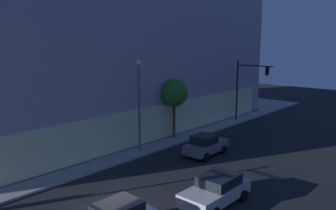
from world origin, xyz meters
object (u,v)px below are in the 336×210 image
object	(u,v)px
modern_building	(97,39)
street_lamp_sidewalk	(139,94)
traffic_light_far_corner	(247,82)
car_silver	(216,190)
sidewalk_tree	(174,93)
car_grey	(206,145)

from	to	relation	value
modern_building	street_lamp_sidewalk	bearing A→B (deg)	-112.29
traffic_light_far_corner	car_silver	bearing A→B (deg)	-155.37
modern_building	street_lamp_sidewalk	size ratio (longest dim) A/B	4.91
traffic_light_far_corner	street_lamp_sidewalk	bearing A→B (deg)	175.80
sidewalk_tree	car_grey	xyz separation A→B (m)	(-1.94, -5.07, -3.53)
car_grey	car_silver	bearing A→B (deg)	-140.52
street_lamp_sidewalk	car_silver	size ratio (longest dim) A/B	1.64
street_lamp_sidewalk	car_silver	bearing A→B (deg)	-109.59
car_silver	car_grey	bearing A→B (deg)	39.48
street_lamp_sidewalk	sidewalk_tree	xyz separation A→B (m)	(4.96, 0.51, -0.51)
modern_building	sidewalk_tree	size ratio (longest dim) A/B	6.62
traffic_light_far_corner	sidewalk_tree	bearing A→B (deg)	171.16
street_lamp_sidewalk	car_grey	size ratio (longest dim) A/B	1.83
traffic_light_far_corner	car_silver	xyz separation A→B (m)	(-19.20, -8.80, -3.83)
car_grey	modern_building	bearing A→B (deg)	83.73
sidewalk_tree	car_silver	bearing A→B (deg)	-129.07
traffic_light_far_corner	car_grey	world-z (taller)	traffic_light_far_corner
traffic_light_far_corner	car_grey	xyz separation A→B (m)	(-12.64, -3.40, -3.82)
street_lamp_sidewalk	traffic_light_far_corner	bearing A→B (deg)	-4.20
street_lamp_sidewalk	car_silver	distance (m)	11.32
modern_building	car_silver	distance (m)	24.74
car_silver	modern_building	bearing A→B (deg)	68.94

